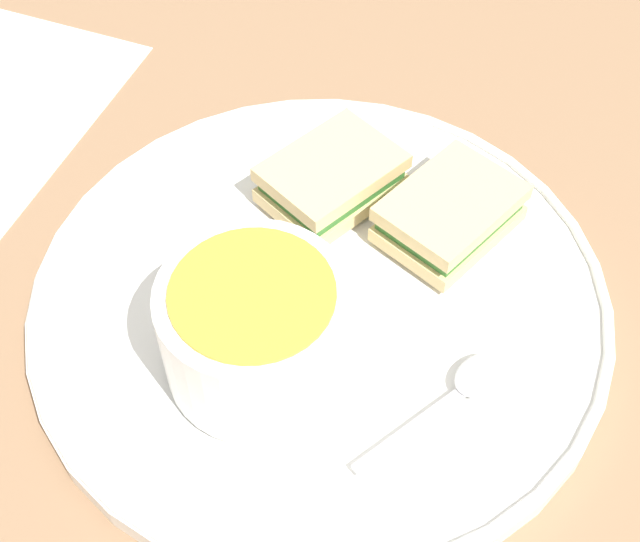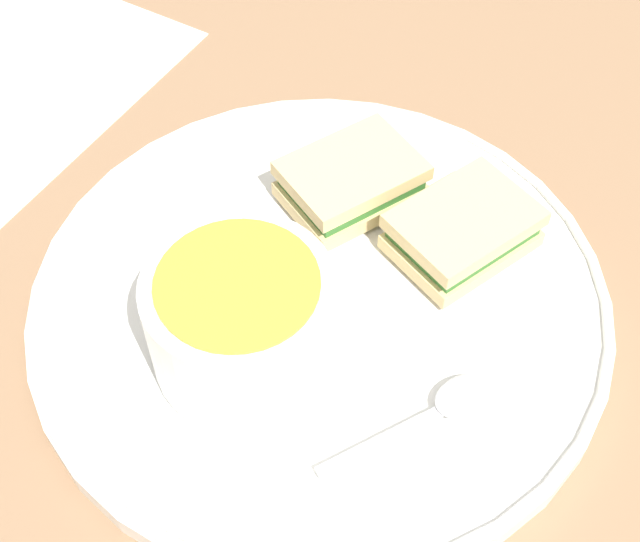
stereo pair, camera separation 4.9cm
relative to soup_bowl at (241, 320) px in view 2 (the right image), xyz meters
name	(u,v)px [view 2 (the right image)]	position (x,y,z in m)	size (l,w,h in m)	color
ground_plane	(320,310)	(-0.06, 0.01, -0.05)	(2.40, 2.40, 0.00)	#8E6B4C
plate	(320,300)	(-0.06, 0.01, -0.04)	(0.33, 0.33, 0.02)	white
soup_bowl	(241,320)	(0.00, 0.00, 0.00)	(0.10, 0.10, 0.06)	white
spoon	(453,403)	(-0.04, 0.11, -0.03)	(0.10, 0.06, 0.01)	silver
sandwich_half_near	(463,230)	(-0.13, 0.06, -0.02)	(0.09, 0.08, 0.03)	#DBBC7F
sandwich_half_far	(351,181)	(-0.13, -0.02, -0.02)	(0.09, 0.08, 0.03)	#DBBC7F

